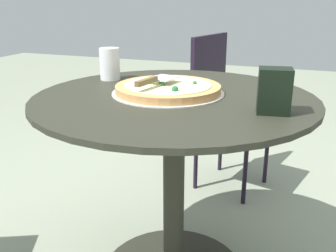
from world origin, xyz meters
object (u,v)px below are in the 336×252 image
at_px(pizza_on_tray, 168,89).
at_px(napkin_dispenser, 274,91).
at_px(patio_chair_far, 223,102).
at_px(drinking_cup, 110,64).
at_px(patio_table, 174,156).
at_px(pizza_server, 155,80).

bearing_deg(pizza_on_tray, napkin_dispenser, -107.33).
bearing_deg(patio_chair_far, drinking_cup, 155.83).
relative_size(patio_table, napkin_dispenser, 7.40).
relative_size(pizza_on_tray, patio_chair_far, 0.45).
height_order(patio_table, pizza_on_tray, pizza_on_tray).
bearing_deg(patio_table, patio_chair_far, 1.00).
bearing_deg(patio_table, drinking_cup, 64.54).
bearing_deg(patio_chair_far, pizza_server, 177.01).
bearing_deg(napkin_dispenser, patio_table, -25.35).
bearing_deg(pizza_on_tray, patio_chair_far, -1.01).
distance_m(drinking_cup, patio_chair_far, 0.83).
height_order(drinking_cup, patio_chair_far, drinking_cup).
relative_size(pizza_on_tray, napkin_dispenser, 3.00).
bearing_deg(pizza_server, pizza_on_tray, -36.31).
xyz_separation_m(pizza_on_tray, drinking_cup, (0.14, 0.30, 0.05)).
relative_size(patio_table, pizza_server, 4.48).
height_order(patio_table, pizza_server, pizza_server).
xyz_separation_m(pizza_server, drinking_cup, (0.18, 0.27, 0.01)).
relative_size(drinking_cup, patio_chair_far, 0.15).
bearing_deg(pizza_server, patio_table, -69.31).
relative_size(napkin_dispenser, patio_chair_far, 0.15).
height_order(drinking_cup, napkin_dispenser, napkin_dispenser).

